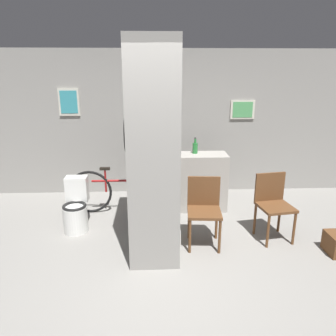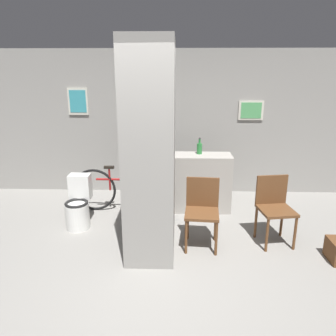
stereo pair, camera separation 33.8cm
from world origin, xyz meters
TOP-DOWN VIEW (x-y plane):
  - ground_plane at (0.00, 0.00)m, footprint 14.00×14.00m
  - wall_back at (-0.00, 2.63)m, footprint 8.00×0.09m
  - pillar_center at (-0.13, 0.58)m, footprint 0.62×1.15m
  - counter_shelf at (0.35, 1.76)m, footprint 1.44×0.44m
  - toilet at (-1.26, 1.08)m, footprint 0.35×0.51m
  - chair_near_pillar at (0.52, 0.61)m, footprint 0.46×0.46m
  - chair_by_doorway at (1.49, 0.73)m, footprint 0.49×0.49m
  - bicycle at (-0.64, 1.66)m, footprint 1.76×0.42m
  - bottle_tall at (0.55, 1.82)m, footprint 0.08×0.08m

SIDE VIEW (x-z plane):
  - ground_plane at x=0.00m, z-range 0.00..0.00m
  - toilet at x=-1.26m, z-range -0.05..0.70m
  - bicycle at x=-0.64m, z-range -0.01..0.75m
  - counter_shelf at x=0.35m, z-range 0.00..0.94m
  - chair_near_pillar at x=0.52m, z-range 0.07..0.97m
  - chair_by_doorway at x=1.49m, z-range 0.07..0.97m
  - bottle_tall at x=0.55m, z-range 0.90..1.17m
  - pillar_center at x=-0.13m, z-range 0.00..2.60m
  - wall_back at x=0.00m, z-range 0.00..2.60m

